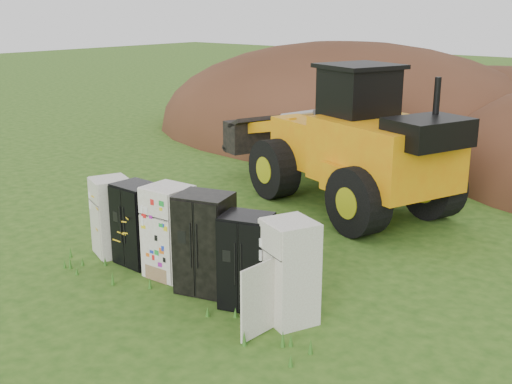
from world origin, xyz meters
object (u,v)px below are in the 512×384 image
at_px(fridge_leftmost, 112,217).
at_px(fridge_dark_mid, 205,243).
at_px(fridge_sticker, 169,232).
at_px(fridge_open_door, 290,272).
at_px(wheel_loader, 334,133).
at_px(fridge_black_side, 138,224).
at_px(fridge_black_right, 247,261).

xyz_separation_m(fridge_leftmost, fridge_dark_mid, (2.77, -0.06, 0.10)).
bearing_deg(fridge_sticker, fridge_leftmost, 176.10).
bearing_deg(fridge_leftmost, fridge_sticker, 20.65).
xyz_separation_m(fridge_sticker, fridge_open_door, (2.93, -0.01, -0.03)).
relative_size(fridge_leftmost, wheel_loader, 0.22).
xyz_separation_m(fridge_black_side, fridge_dark_mid, (1.96, -0.07, 0.09)).
bearing_deg(fridge_open_door, wheel_loader, 140.23).
bearing_deg(fridge_dark_mid, wheel_loader, 85.25).
distance_m(fridge_leftmost, fridge_black_side, 0.81).
relative_size(fridge_black_side, wheel_loader, 0.22).
xyz_separation_m(fridge_dark_mid, fridge_black_right, (1.00, 0.00, -0.09)).
bearing_deg(fridge_black_right, fridge_open_door, -16.49).
xyz_separation_m(fridge_leftmost, fridge_black_right, (3.78, -0.06, 0.01)).
height_order(fridge_black_right, fridge_open_door, fridge_open_door).
bearing_deg(fridge_dark_mid, fridge_black_right, -16.67).
height_order(fridge_dark_mid, fridge_open_door, fridge_dark_mid).
bearing_deg(wheel_loader, fridge_black_right, -50.38).
bearing_deg(wheel_loader, fridge_open_door, -43.35).
bearing_deg(fridge_sticker, fridge_black_right, -4.64).
distance_m(fridge_leftmost, fridge_sticker, 1.77).
relative_size(fridge_sticker, fridge_black_right, 1.08).
height_order(fridge_dark_mid, wheel_loader, wheel_loader).
height_order(fridge_black_side, fridge_open_door, fridge_open_door).
distance_m(fridge_sticker, wheel_loader, 6.40).
xyz_separation_m(fridge_black_right, fridge_open_door, (0.92, 0.03, 0.04)).
bearing_deg(fridge_sticker, fridge_dark_mid, -6.10).
bearing_deg(fridge_black_side, fridge_leftmost, -178.28).
bearing_deg(fridge_black_side, fridge_black_right, 0.14).
relative_size(fridge_leftmost, fridge_black_right, 0.99).
bearing_deg(wheel_loader, fridge_leftmost, -83.42).
relative_size(fridge_open_door, wheel_loader, 0.23).
bearing_deg(fridge_black_side, wheel_loader, 86.00).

